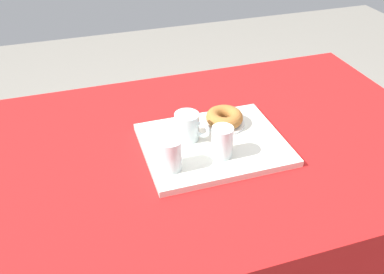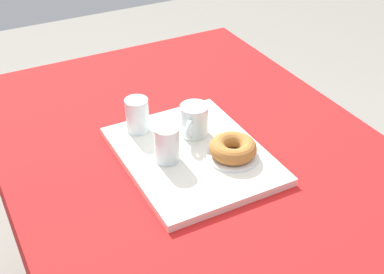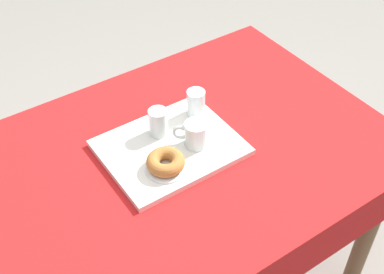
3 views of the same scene
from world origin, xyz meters
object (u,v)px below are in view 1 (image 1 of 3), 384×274
tea_mug_left (188,127)px  donut_plate_left (224,124)px  serving_tray (213,144)px  water_glass_near (222,143)px  sugar_donut_left (224,117)px  water_glass_far (171,156)px  dining_table (216,164)px

tea_mug_left → donut_plate_left: bearing=15.4°
serving_tray → tea_mug_left: tea_mug_left is taller
water_glass_near → sugar_donut_left: 0.16m
serving_tray → tea_mug_left: 0.09m
serving_tray → water_glass_far: size_ratio=4.53×
donut_plate_left → dining_table: bearing=-129.2°
dining_table → serving_tray: serving_tray is taller
tea_mug_left → sugar_donut_left: size_ratio=0.83×
water_glass_near → donut_plate_left: size_ratio=0.71×
dining_table → water_glass_far: bearing=-148.8°
tea_mug_left → donut_plate_left: tea_mug_left is taller
sugar_donut_left → serving_tray: bearing=-129.8°
serving_tray → donut_plate_left: size_ratio=3.22×
water_glass_near → tea_mug_left: bearing=121.6°
dining_table → water_glass_near: bearing=-104.3°
dining_table → serving_tray: (-0.02, -0.03, 0.10)m
water_glass_near → sugar_donut_left: water_glass_near is taller
donut_plate_left → sugar_donut_left: size_ratio=1.11×
water_glass_far → sugar_donut_left: bearing=35.9°
donut_plate_left → sugar_donut_left: sugar_donut_left is taller
water_glass_near → water_glass_far: (-0.15, -0.01, -0.00)m
tea_mug_left → water_glass_far: bearing=-125.2°
donut_plate_left → sugar_donut_left: bearing=0.0°
dining_table → sugar_donut_left: bearing=50.8°
tea_mug_left → donut_plate_left: size_ratio=0.75×
dining_table → water_glass_near: size_ratio=15.52×
water_glass_near → water_glass_far: bearing=-175.5°
tea_mug_left → sugar_donut_left: 0.14m
water_glass_far → sugar_donut_left: 0.27m
tea_mug_left → water_glass_near: water_glass_near is taller
serving_tray → water_glass_near: size_ratio=4.53×
sugar_donut_left → water_glass_far: bearing=-144.1°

